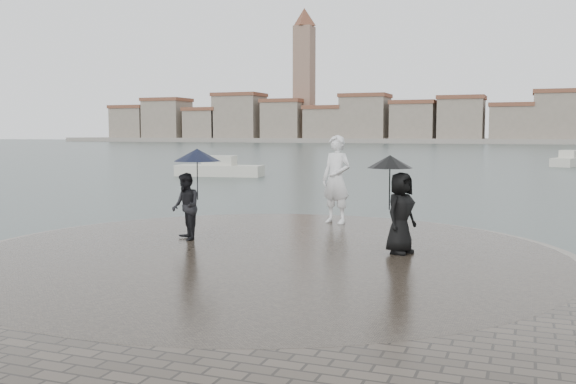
% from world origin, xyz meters
% --- Properties ---
extents(ground, '(400.00, 400.00, 0.00)m').
position_xyz_m(ground, '(0.00, 0.00, 0.00)').
color(ground, '#2B3835').
rests_on(ground, ground).
extents(kerb_ring, '(12.50, 12.50, 0.32)m').
position_xyz_m(kerb_ring, '(0.00, 3.50, 0.16)').
color(kerb_ring, gray).
rests_on(kerb_ring, ground).
extents(quay_tip, '(11.90, 11.90, 0.36)m').
position_xyz_m(quay_tip, '(0.00, 3.50, 0.18)').
color(quay_tip, '#2D261E').
rests_on(quay_tip, ground).
extents(statue, '(0.98, 0.80, 2.33)m').
position_xyz_m(statue, '(0.20, 7.87, 1.52)').
color(statue, white).
rests_on(statue, quay_tip).
extents(visitor_left, '(1.24, 1.09, 2.04)m').
position_xyz_m(visitor_left, '(-2.11, 4.17, 1.50)').
color(visitor_left, black).
rests_on(visitor_left, quay_tip).
extents(visitor_right, '(1.09, 1.02, 1.95)m').
position_xyz_m(visitor_right, '(2.55, 4.22, 1.42)').
color(visitor_right, black).
rests_on(visitor_right, quay_tip).
extents(far_skyline, '(260.00, 20.00, 37.00)m').
position_xyz_m(far_skyline, '(-6.29, 160.71, 5.61)').
color(far_skyline, gray).
rests_on(far_skyline, ground).
extents(boats, '(34.92, 25.55, 1.50)m').
position_xyz_m(boats, '(3.62, 38.09, 0.38)').
color(boats, beige).
rests_on(boats, ground).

